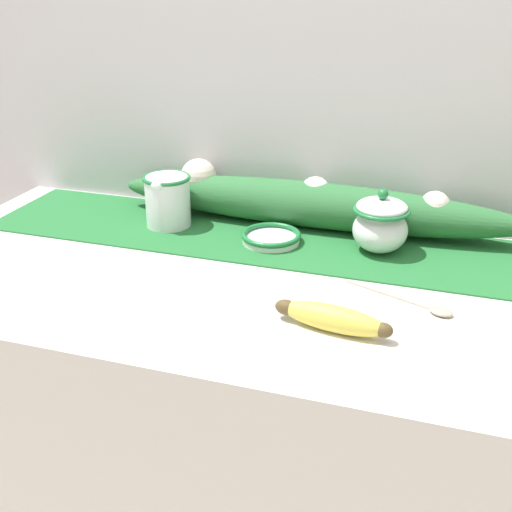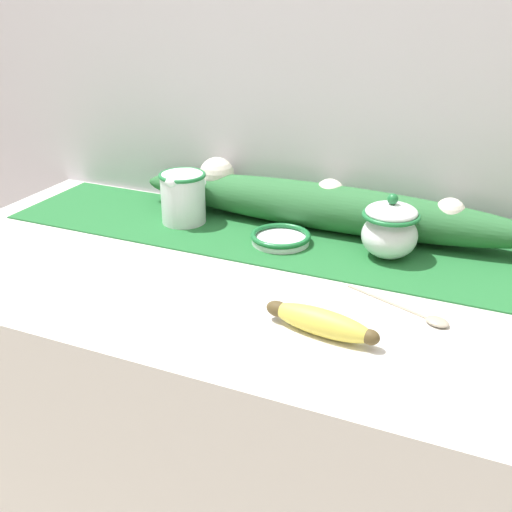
{
  "view_description": "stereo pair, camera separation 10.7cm",
  "coord_description": "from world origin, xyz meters",
  "px_view_note": "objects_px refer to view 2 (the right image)",
  "views": [
    {
      "loc": [
        0.26,
        -0.95,
        1.42
      ],
      "look_at": [
        -0.03,
        -0.02,
        0.98
      ],
      "focal_mm": 45.0,
      "sensor_mm": 36.0,
      "label": 1
    },
    {
      "loc": [
        0.36,
        -0.91,
        1.42
      ],
      "look_at": [
        -0.03,
        -0.02,
        0.98
      ],
      "focal_mm": 45.0,
      "sensor_mm": 36.0,
      "label": 2
    }
  ],
  "objects_px": {
    "sugar_bowl": "(390,229)",
    "banana": "(321,322)",
    "spoon": "(428,318)",
    "cream_pitcher": "(183,196)",
    "small_dish": "(281,238)"
  },
  "relations": [
    {
      "from": "sugar_bowl",
      "to": "cream_pitcher",
      "type": "bearing_deg",
      "value": 179.8
    },
    {
      "from": "cream_pitcher",
      "to": "sugar_bowl",
      "type": "xyz_separation_m",
      "value": [
        0.43,
        -0.0,
        -0.0
      ]
    },
    {
      "from": "banana",
      "to": "spoon",
      "type": "height_order",
      "value": "banana"
    },
    {
      "from": "cream_pitcher",
      "to": "spoon",
      "type": "distance_m",
      "value": 0.58
    },
    {
      "from": "spoon",
      "to": "small_dish",
      "type": "bearing_deg",
      "value": 171.91
    },
    {
      "from": "sugar_bowl",
      "to": "banana",
      "type": "xyz_separation_m",
      "value": [
        -0.03,
        -0.31,
        -0.04
      ]
    },
    {
      "from": "small_dish",
      "to": "cream_pitcher",
      "type": "bearing_deg",
      "value": 174.15
    },
    {
      "from": "cream_pitcher",
      "to": "banana",
      "type": "height_order",
      "value": "cream_pitcher"
    },
    {
      "from": "spoon",
      "to": "cream_pitcher",
      "type": "bearing_deg",
      "value": -178.93
    },
    {
      "from": "cream_pitcher",
      "to": "spoon",
      "type": "height_order",
      "value": "cream_pitcher"
    },
    {
      "from": "small_dish",
      "to": "banana",
      "type": "bearing_deg",
      "value": -57.85
    },
    {
      "from": "cream_pitcher",
      "to": "banana",
      "type": "relative_size",
      "value": 0.62
    },
    {
      "from": "sugar_bowl",
      "to": "small_dish",
      "type": "relative_size",
      "value": 1.05
    },
    {
      "from": "cream_pitcher",
      "to": "spoon",
      "type": "relative_size",
      "value": 0.63
    },
    {
      "from": "cream_pitcher",
      "to": "small_dish",
      "type": "xyz_separation_m",
      "value": [
        0.23,
        -0.02,
        -0.05
      ]
    }
  ]
}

